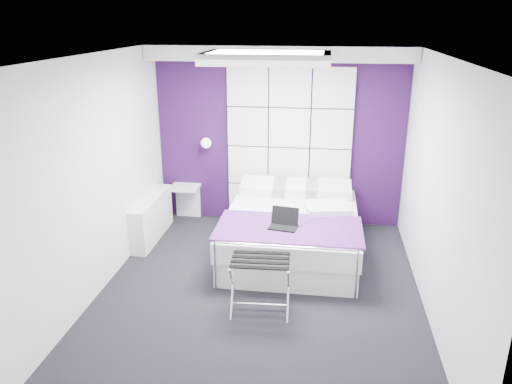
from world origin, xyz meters
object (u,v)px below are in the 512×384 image
laptop (283,222)px  bed (292,231)px  radiator (152,218)px  luggage_rack (260,285)px  nightstand (185,187)px  wall_lamp (207,142)px

laptop → bed: bearing=91.7°
radiator → luggage_rack: radiator is taller
bed → nightstand: 1.93m
wall_lamp → bed: size_ratio=0.07×
radiator → nightstand: radiator is taller
bed → nightstand: size_ratio=4.91×
nightstand → luggage_rack: (1.46, -2.33, -0.22)m
luggage_rack → laptop: laptop is taller
radiator → wall_lamp: bearing=49.9°
laptop → nightstand: bearing=147.5°
bed → luggage_rack: (-0.23, -1.40, -0.01)m
bed → nightstand: bearing=151.2°
nightstand → laptop: size_ratio=1.31×
bed → luggage_rack: 1.42m
wall_lamp → nightstand: bearing=-173.5°
bed → wall_lamp: bearing=144.1°
bed → luggage_rack: bed is taller
radiator → laptop: bearing=-20.6°
bed → laptop: 0.62m
laptop → luggage_rack: bearing=-90.9°
radiator → nightstand: 0.81m
nightstand → wall_lamp: bearing=6.5°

